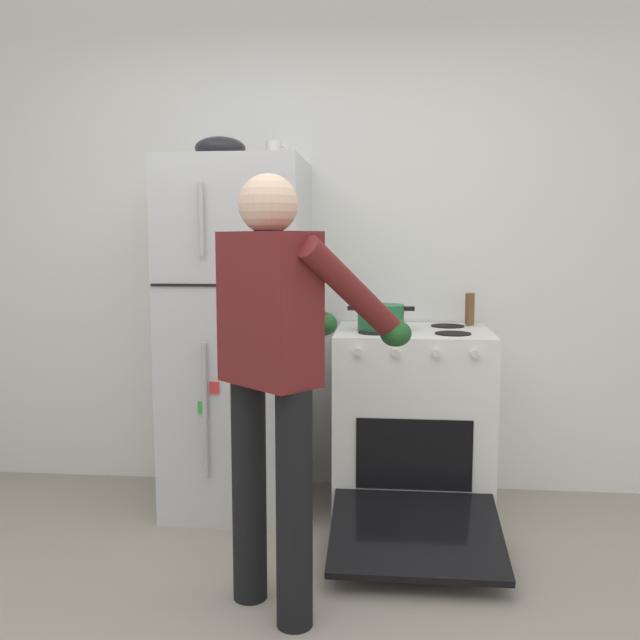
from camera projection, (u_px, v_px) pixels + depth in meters
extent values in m
cube|color=white|center=(324.00, 244.00, 3.75)|extent=(6.00, 0.10, 2.70)
cube|color=silver|center=(239.00, 336.00, 3.47)|extent=(0.68, 0.68, 1.77)
cube|color=black|center=(222.00, 285.00, 3.10)|extent=(0.67, 0.01, 0.01)
cylinder|color=#B7B7BC|center=(205.00, 411.00, 3.15)|extent=(0.02, 0.02, 0.64)
cylinder|color=#B7B7BC|center=(201.00, 219.00, 3.05)|extent=(0.02, 0.02, 0.33)
cube|color=red|center=(214.00, 388.00, 3.16)|extent=(0.04, 0.01, 0.06)
cube|color=green|center=(203.00, 408.00, 3.17)|extent=(0.04, 0.01, 0.06)
cube|color=purple|center=(268.00, 318.00, 3.09)|extent=(0.04, 0.01, 0.06)
cube|color=orange|center=(239.00, 396.00, 3.15)|extent=(0.04, 0.01, 0.06)
cube|color=white|center=(412.00, 421.00, 3.44)|extent=(0.76, 0.64, 0.93)
cube|color=black|center=(414.00, 455.00, 3.12)|extent=(0.53, 0.01, 0.33)
cylinder|color=black|center=(376.00, 332.00, 3.26)|extent=(0.17, 0.17, 0.01)
cylinder|color=black|center=(453.00, 333.00, 3.22)|extent=(0.17, 0.17, 0.01)
cylinder|color=black|center=(377.00, 325.00, 3.54)|extent=(0.17, 0.17, 0.01)
cylinder|color=black|center=(448.00, 326.00, 3.51)|extent=(0.17, 0.17, 0.01)
cylinder|color=silver|center=(358.00, 352.00, 3.08)|extent=(0.04, 0.03, 0.04)
cylinder|color=silver|center=(396.00, 352.00, 3.07)|extent=(0.04, 0.03, 0.04)
cylinder|color=silver|center=(436.00, 353.00, 3.05)|extent=(0.04, 0.03, 0.04)
cylinder|color=silver|center=(474.00, 353.00, 3.03)|extent=(0.04, 0.03, 0.04)
cube|color=black|center=(416.00, 533.00, 2.87)|extent=(0.72, 0.59, 0.15)
cylinder|color=black|center=(249.00, 490.00, 2.57)|extent=(0.13, 0.13, 0.86)
cylinder|color=black|center=(294.00, 509.00, 2.39)|extent=(0.13, 0.13, 0.86)
cube|color=maroon|center=(269.00, 309.00, 2.40)|extent=(0.40, 0.39, 0.54)
sphere|color=beige|center=(268.00, 204.00, 2.36)|extent=(0.21, 0.21, 0.21)
sphere|color=#292929|center=(268.00, 215.00, 2.36)|extent=(0.15, 0.15, 0.15)
cylinder|color=maroon|center=(282.00, 287.00, 2.69)|extent=(0.40, 0.44, 0.40)
cylinder|color=maroon|center=(355.00, 293.00, 2.40)|extent=(0.40, 0.44, 0.40)
ellipsoid|color=#1E5123|center=(323.00, 324.00, 2.86)|extent=(0.12, 0.18, 0.10)
ellipsoid|color=#1E5123|center=(396.00, 333.00, 2.57)|extent=(0.12, 0.18, 0.10)
cylinder|color=#236638|center=(381.00, 317.00, 3.34)|extent=(0.23, 0.23, 0.12)
cube|color=black|center=(353.00, 308.00, 3.35)|extent=(0.05, 0.03, 0.02)
cube|color=black|center=(409.00, 309.00, 3.32)|extent=(0.05, 0.03, 0.02)
cylinder|color=silver|center=(274.00, 151.00, 3.40)|extent=(0.08, 0.08, 0.10)
torus|color=silver|center=(282.00, 150.00, 3.39)|extent=(0.06, 0.01, 0.06)
cylinder|color=brown|center=(470.00, 309.00, 3.54)|extent=(0.05, 0.05, 0.16)
ellipsoid|color=black|center=(220.00, 148.00, 3.37)|extent=(0.25, 0.25, 0.11)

